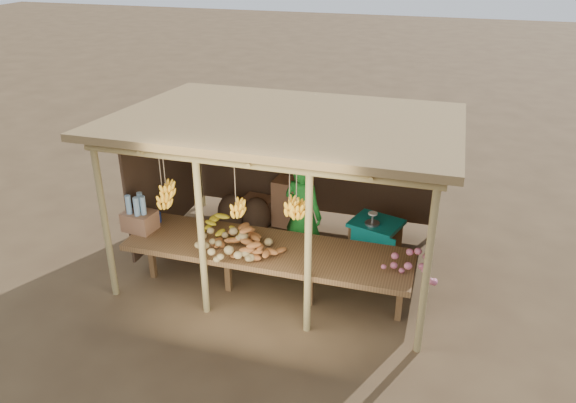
# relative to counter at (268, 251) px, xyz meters

# --- Properties ---
(ground) EXTENTS (60.00, 60.00, 0.00)m
(ground) POSITION_rel_counter_xyz_m (-0.00, 0.95, -0.74)
(ground) COLOR brown
(ground) RESTS_ON ground
(stall_structure) EXTENTS (4.70, 3.50, 2.43)m
(stall_structure) POSITION_rel_counter_xyz_m (-0.04, 0.97, 1.18)
(stall_structure) COLOR tan
(stall_structure) RESTS_ON ground
(counter) EXTENTS (3.90, 1.05, 0.80)m
(counter) POSITION_rel_counter_xyz_m (0.00, 0.00, 0.00)
(counter) COLOR brown
(counter) RESTS_ON ground
(potato_heap) EXTENTS (1.24, 1.00, 0.37)m
(potato_heap) POSITION_rel_counter_xyz_m (-0.49, -0.29, 0.25)
(potato_heap) COLOR #9F8652
(potato_heap) RESTS_ON counter
(sweet_potato_heap) EXTENTS (1.00, 0.71, 0.36)m
(sweet_potato_heap) POSITION_rel_counter_xyz_m (-0.23, -0.12, 0.24)
(sweet_potato_heap) COLOR #A05B29
(sweet_potato_heap) RESTS_ON counter
(onion_heap) EXTENTS (0.89, 0.56, 0.36)m
(onion_heap) POSITION_rel_counter_xyz_m (1.90, -0.18, 0.24)
(onion_heap) COLOR #C76076
(onion_heap) RESTS_ON counter
(banana_pile) EXTENTS (0.70, 0.58, 0.35)m
(banana_pile) POSITION_rel_counter_xyz_m (-0.76, 0.17, 0.24)
(banana_pile) COLOR gold
(banana_pile) RESTS_ON counter
(tomato_basin) EXTENTS (0.35, 0.35, 0.18)m
(tomato_basin) POSITION_rel_counter_xyz_m (-1.90, 0.21, 0.14)
(tomato_basin) COLOR navy
(tomato_basin) RESTS_ON counter
(bottle_box) EXTENTS (0.47, 0.39, 0.55)m
(bottle_box) POSITION_rel_counter_xyz_m (-1.90, -0.04, 0.27)
(bottle_box) COLOR #936142
(bottle_box) RESTS_ON counter
(vendor) EXTENTS (0.72, 0.59, 1.71)m
(vendor) POSITION_rel_counter_xyz_m (0.22, 0.98, 0.12)
(vendor) COLOR #186F20
(vendor) RESTS_ON ground
(tarp_crate) EXTENTS (0.88, 0.81, 0.87)m
(tarp_crate) POSITION_rel_counter_xyz_m (1.26, 1.42, -0.38)
(tarp_crate) COLOR brown
(tarp_crate) RESTS_ON ground
(carton_stack) EXTENTS (1.13, 0.46, 0.84)m
(carton_stack) POSITION_rel_counter_xyz_m (-0.52, 2.15, -0.37)
(carton_stack) COLOR #936142
(carton_stack) RESTS_ON ground
(burlap_sacks) EXTENTS (0.95, 0.50, 0.67)m
(burlap_sacks) POSITION_rel_counter_xyz_m (-1.07, 1.88, -0.45)
(burlap_sacks) COLOR #463020
(burlap_sacks) RESTS_ON ground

